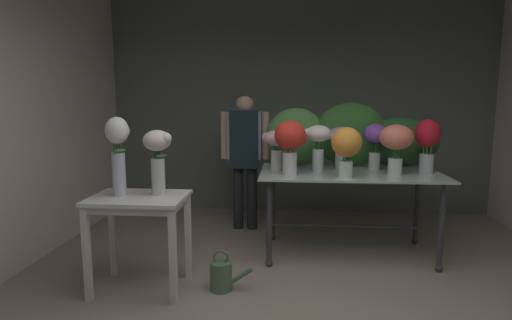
{
  "coord_description": "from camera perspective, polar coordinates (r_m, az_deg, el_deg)",
  "views": [
    {
      "loc": [
        -0.11,
        -2.24,
        1.56
      ],
      "look_at": [
        -0.42,
        1.43,
        1.01
      ],
      "focal_mm": 29.21,
      "sensor_mm": 36.0,
      "label": 1
    }
  ],
  "objects": [
    {
      "name": "vase_white_roses_tall",
      "position": [
        3.46,
        -18.34,
        1.35
      ],
      "size": [
        0.18,
        0.18,
        0.63
      ],
      "color": "silver",
      "rests_on": "side_table_white"
    },
    {
      "name": "watering_can",
      "position": [
        3.53,
        -4.73,
        -15.45
      ],
      "size": [
        0.35,
        0.18,
        0.34
      ],
      "color": "#4C704C",
      "rests_on": "ground"
    },
    {
      "name": "vase_coral_roses",
      "position": [
        4.09,
        18.64,
        2.43
      ],
      "size": [
        0.32,
        0.31,
        0.47
      ],
      "color": "silver",
      "rests_on": "display_table_glass"
    },
    {
      "name": "vase_blush_freesia",
      "position": [
        4.12,
        2.81,
        2.29
      ],
      "size": [
        0.3,
        0.25,
        0.4
      ],
      "color": "silver",
      "rests_on": "display_table_glass"
    },
    {
      "name": "wall_back",
      "position": [
        5.73,
        5.91,
        7.55
      ],
      "size": [
        5.2,
        0.12,
        2.93
      ],
      "primitive_type": "cube",
      "color": "slate",
      "rests_on": "ground"
    },
    {
      "name": "vase_scarlet_hydrangea",
      "position": [
        3.85,
        4.74,
        2.6
      ],
      "size": [
        0.3,
        0.29,
        0.51
      ],
      "color": "silver",
      "rests_on": "display_table_glass"
    },
    {
      "name": "vase_sunset_dahlias",
      "position": [
        3.8,
        12.27,
        1.86
      ],
      "size": [
        0.27,
        0.27,
        0.46
      ],
      "color": "silver",
      "rests_on": "display_table_glass"
    },
    {
      "name": "wall_left",
      "position": [
        4.7,
        -27.43,
        6.44
      ],
      "size": [
        0.12,
        3.61,
        2.93
      ],
      "primitive_type": "cube",
      "color": "beige",
      "rests_on": "ground"
    },
    {
      "name": "vase_cream_lisianthus_tall",
      "position": [
        3.41,
        -13.27,
        0.73
      ],
      "size": [
        0.24,
        0.22,
        0.53
      ],
      "color": "silver",
      "rests_on": "side_table_white"
    },
    {
      "name": "vase_ivory_snapdragons",
      "position": [
        4.09,
        8.54,
        2.59
      ],
      "size": [
        0.28,
        0.25,
        0.45
      ],
      "color": "silver",
      "rests_on": "display_table_glass"
    },
    {
      "name": "vase_violet_tulips",
      "position": [
        4.31,
        16.06,
        2.58
      ],
      "size": [
        0.23,
        0.22,
        0.46
      ],
      "color": "silver",
      "rests_on": "display_table_glass"
    },
    {
      "name": "vase_lilac_stock",
      "position": [
        4.28,
        11.51,
        2.59
      ],
      "size": [
        0.24,
        0.24,
        0.43
      ],
      "color": "silver",
      "rests_on": "display_table_glass"
    },
    {
      "name": "florist",
      "position": [
        4.88,
        -1.53,
        1.73
      ],
      "size": [
        0.57,
        0.24,
        1.6
      ],
      "color": "#232328",
      "rests_on": "ground"
    },
    {
      "name": "vase_crimson_lilies",
      "position": [
        4.3,
        22.44,
        2.45
      ],
      "size": [
        0.23,
        0.23,
        0.52
      ],
      "color": "silver",
      "rests_on": "display_table_glass"
    },
    {
      "name": "side_table_white",
      "position": [
        3.49,
        -15.73,
        -6.54
      ],
      "size": [
        0.75,
        0.55,
        0.78
      ],
      "color": "silver",
      "rests_on": "ground"
    },
    {
      "name": "display_table_glass",
      "position": [
        4.2,
        12.66,
        -3.34
      ],
      "size": [
        1.74,
        0.94,
        0.85
      ],
      "color": "#ADC8BC",
      "rests_on": "ground"
    },
    {
      "name": "ground_plane",
      "position": [
        4.28,
        6.06,
        -12.89
      ],
      "size": [
        7.67,
        7.67,
        0.0
      ],
      "primitive_type": "plane",
      "color": "gray"
    },
    {
      "name": "foliage_backdrop",
      "position": [
        4.48,
        12.74,
        3.02
      ],
      "size": [
        1.8,
        0.3,
        0.67
      ],
      "color": "#477F3D",
      "rests_on": "display_table_glass"
    }
  ]
}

